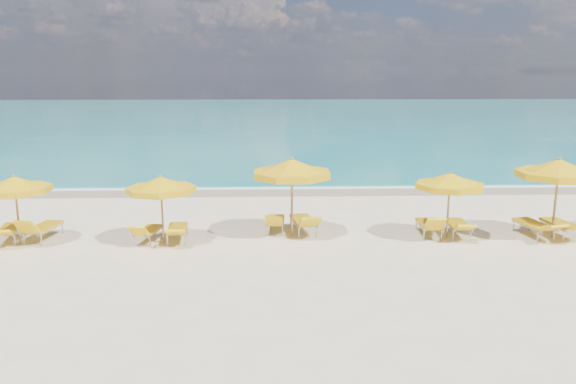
{
  "coord_description": "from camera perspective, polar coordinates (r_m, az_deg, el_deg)",
  "views": [
    {
      "loc": [
        -0.63,
        -17.12,
        5.22
      ],
      "look_at": [
        0.0,
        1.5,
        1.2
      ],
      "focal_mm": 35.0,
      "sensor_mm": 36.0,
      "label": 1
    }
  ],
  "objects": [
    {
      "name": "lounger_4_right",
      "position": [
        18.97,
        16.85,
        -3.64
      ],
      "size": [
        0.76,
        1.92,
        0.7
      ],
      "rotation": [
        0.0,
        0.0,
        -0.09
      ],
      "color": "#A5A8AD",
      "rests_on": "ground"
    },
    {
      "name": "lounger_5_left",
      "position": [
        19.73,
        23.74,
        -3.52
      ],
      "size": [
        0.97,
        2.07,
        0.73
      ],
      "rotation": [
        0.0,
        0.0,
        0.18
      ],
      "color": "#A5A8AD",
      "rests_on": "ground"
    },
    {
      "name": "lounger_3_right",
      "position": [
        18.5,
        1.59,
        -3.44
      ],
      "size": [
        0.96,
        2.05,
        0.84
      ],
      "rotation": [
        0.0,
        0.0,
        0.16
      ],
      "color": "#A5A8AD",
      "rests_on": "ground"
    },
    {
      "name": "ocean",
      "position": [
        65.33,
        -1.4,
        7.58
      ],
      "size": [
        120.0,
        80.0,
        0.3
      ],
      "primitive_type": "cube",
      "color": "#15787A",
      "rests_on": "ground"
    },
    {
      "name": "lounger_2_left",
      "position": [
        18.12,
        -14.01,
        -4.26
      ],
      "size": [
        0.81,
        1.7,
        0.77
      ],
      "rotation": [
        0.0,
        0.0,
        -0.17
      ],
      "color": "#A5A8AD",
      "rests_on": "ground"
    },
    {
      "name": "umbrella_2",
      "position": [
        17.43,
        -12.79,
        0.69
      ],
      "size": [
        2.38,
        2.38,
        2.16
      ],
      "rotation": [
        0.0,
        0.0,
        0.12
      ],
      "color": "#A47D52",
      "rests_on": "ground"
    },
    {
      "name": "lounger_5_right",
      "position": [
        20.19,
        25.97,
        -3.4
      ],
      "size": [
        0.82,
        1.99,
        0.73
      ],
      "rotation": [
        0.0,
        0.0,
        0.1
      ],
      "color": "#A5A8AD",
      "rests_on": "ground"
    },
    {
      "name": "lounger_2_right",
      "position": [
        17.98,
        -11.14,
        -4.21
      ],
      "size": [
        0.77,
        1.92,
        0.69
      ],
      "rotation": [
        0.0,
        0.0,
        0.1
      ],
      "color": "#A5A8AD",
      "rests_on": "ground"
    },
    {
      "name": "lounger_1_left",
      "position": [
        19.63,
        -26.43,
        -3.88
      ],
      "size": [
        0.95,
        1.98,
        0.7
      ],
      "rotation": [
        0.0,
        0.0,
        0.19
      ],
      "color": "#A5A8AD",
      "rests_on": "ground"
    },
    {
      "name": "lounger_4_left",
      "position": [
        18.72,
        14.12,
        -3.66
      ],
      "size": [
        0.71,
        1.81,
        0.88
      ],
      "rotation": [
        0.0,
        0.0,
        -0.05
      ],
      "color": "#A5A8AD",
      "rests_on": "ground"
    },
    {
      "name": "umbrella_5",
      "position": [
        19.42,
        25.8,
        2.09
      ],
      "size": [
        3.27,
        3.27,
        2.61
      ],
      "rotation": [
        0.0,
        0.0,
        0.33
      ],
      "color": "#A47D52",
      "rests_on": "ground"
    },
    {
      "name": "umbrella_3",
      "position": [
        17.66,
        0.4,
        2.36
      ],
      "size": [
        3.37,
        3.37,
        2.59
      ],
      "rotation": [
        0.0,
        0.0,
        -0.41
      ],
      "color": "#A47D52",
      "rests_on": "ground"
    },
    {
      "name": "wet_sand_band",
      "position": [
        25.08,
        -0.46,
        0.16
      ],
      "size": [
        120.0,
        2.6,
        0.01
      ],
      "primitive_type": "cube",
      "color": "tan",
      "rests_on": "ground"
    },
    {
      "name": "lounger_1_right",
      "position": [
        19.36,
        -23.64,
        -3.79
      ],
      "size": [
        0.91,
        1.92,
        0.92
      ],
      "rotation": [
        0.0,
        0.0,
        -0.16
      ],
      "color": "#A5A8AD",
      "rests_on": "ground"
    },
    {
      "name": "foam_line",
      "position": [
        25.86,
        -0.5,
        0.53
      ],
      "size": [
        120.0,
        1.2,
        0.03
      ],
      "primitive_type": "cube",
      "color": "white",
      "rests_on": "ground"
    },
    {
      "name": "whitecap_far",
      "position": [
        42.34,
        9.87,
        4.91
      ],
      "size": [
        18.0,
        0.3,
        0.05
      ],
      "primitive_type": "cube",
      "color": "white",
      "rests_on": "ground"
    },
    {
      "name": "ground_plane",
      "position": [
        17.91,
        0.16,
        -4.77
      ],
      "size": [
        120.0,
        120.0,
        0.0
      ],
      "primitive_type": "plane",
      "color": "beige"
    },
    {
      "name": "umbrella_1",
      "position": [
        18.83,
        -26.02,
        0.64
      ],
      "size": [
        2.78,
        2.78,
        2.18
      ],
      "rotation": [
        0.0,
        0.0,
        -0.37
      ],
      "color": "#A47D52",
      "rests_on": "ground"
    },
    {
      "name": "umbrella_4",
      "position": [
        18.18,
        16.11,
        1.04
      ],
      "size": [
        2.22,
        2.22,
        2.18
      ],
      "rotation": [
        0.0,
        0.0,
        -0.03
      ],
      "color": "#A47D52",
      "rests_on": "ground"
    },
    {
      "name": "whitecap_near",
      "position": [
        34.93,
        -10.78,
        3.36
      ],
      "size": [
        14.0,
        0.36,
        0.05
      ],
      "primitive_type": "cube",
      "color": "white",
      "rests_on": "ground"
    },
    {
      "name": "lounger_3_left",
      "position": [
        18.65,
        -1.32,
        -3.38
      ],
      "size": [
        0.69,
        1.77,
        0.82
      ],
      "rotation": [
        0.0,
        0.0,
        -0.06
      ],
      "color": "#A5A8AD",
      "rests_on": "ground"
    }
  ]
}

